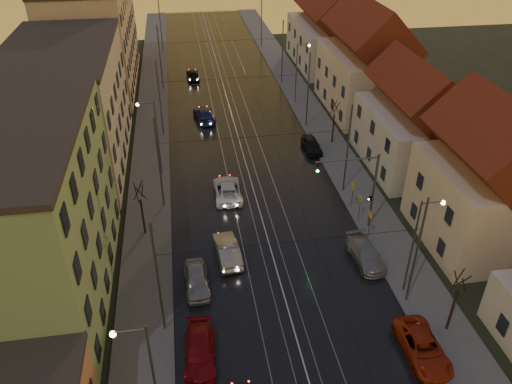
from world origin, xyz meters
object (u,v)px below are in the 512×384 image
traffic_light_mast (363,183)px  parked_left_3 (197,280)px  parked_right_1 (366,254)px  street_lamp_0 (146,370)px  parked_right_0 (423,347)px  street_lamp_1 (418,238)px  parked_left_2 (200,352)px  driving_car_4 (193,74)px  street_lamp_3 (299,68)px  parked_right_2 (312,145)px  street_lamp_2 (154,131)px  driving_car_2 (228,190)px  driving_car_3 (204,115)px  driving_car_1 (227,250)px

traffic_light_mast → parked_left_3: 15.61m
traffic_light_mast → parked_right_1: bearing=-100.7°
street_lamp_0 → parked_right_0: (16.70, 2.32, -4.18)m
street_lamp_1 → parked_left_2: size_ratio=1.66×
driving_car_4 → street_lamp_3: bearing=137.3°
street_lamp_1 → parked_left_2: bearing=-166.2°
parked_right_1 → parked_right_2: parked_right_2 is taller
driving_car_4 → parked_right_0: (11.79, -53.20, -0.05)m
street_lamp_2 → driving_car_2: 9.32m
street_lamp_1 → driving_car_3: street_lamp_1 is taller
street_lamp_2 → driving_car_3: size_ratio=1.51×
street_lamp_3 → driving_car_4: size_ratio=1.81×
street_lamp_0 → parked_right_0: 17.37m
street_lamp_3 → driving_car_3: size_ratio=1.51×
driving_car_3 → driving_car_4: size_ratio=1.20×
street_lamp_3 → street_lamp_0: bearing=-112.5°
driving_car_2 → parked_left_2: size_ratio=1.11×
street_lamp_1 → street_lamp_0: bearing=-156.3°
street_lamp_1 → parked_right_1: 5.92m
driving_car_4 → parked_right_2: bearing=113.5°
parked_left_2 → driving_car_3: bearing=88.6°
street_lamp_2 → parked_right_2: size_ratio=1.90×
street_lamp_1 → traffic_light_mast: size_ratio=1.11×
street_lamp_1 → driving_car_4: size_ratio=1.81×
driving_car_1 → parked_left_2: (-2.79, -9.60, -0.09)m
street_lamp_3 → parked_right_1: bearing=-93.4°
street_lamp_3 → parked_left_2: size_ratio=1.66×
street_lamp_0 → parked_right_1: 20.49m
street_lamp_3 → parked_right_2: street_lamp_3 is taller
driving_car_2 → parked_right_2: size_ratio=1.27×
street_lamp_3 → driving_car_2: bearing=-118.9°
driving_car_1 → driving_car_3: 26.70m
driving_car_2 → driving_car_4: driving_car_4 is taller
street_lamp_1 → street_lamp_2: (-18.21, 20.00, 0.00)m
parked_right_0 → parked_right_1: bearing=92.5°
traffic_light_mast → parked_right_1: size_ratio=1.51×
street_lamp_3 → parked_right_1: 32.62m
street_lamp_2 → traffic_light_mast: bearing=-35.1°
traffic_light_mast → parked_left_2: 19.01m
driving_car_2 → parked_left_2: 18.98m
street_lamp_0 → parked_right_2: bearing=61.3°
driving_car_2 → parked_left_3: 12.55m
street_lamp_2 → traffic_light_mast: 20.89m
parked_right_0 → parked_right_1: 9.40m
traffic_light_mast → parked_right_0: bearing=-91.6°
street_lamp_0 → street_lamp_3: same height
driving_car_4 → parked_right_0: bearing=100.7°
traffic_light_mast → parked_left_3: (-14.19, -5.23, -3.86)m
driving_car_2 → parked_left_2: driving_car_2 is taller
parked_right_0 → driving_car_2: bearing=116.4°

